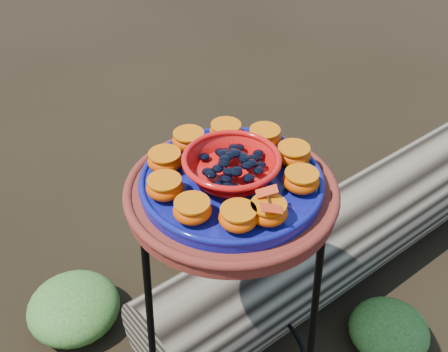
{
  "coord_description": "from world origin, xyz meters",
  "views": [
    {
      "loc": [
        -0.05,
        -0.86,
        1.44
      ],
      "look_at": [
        -0.01,
        0.0,
        0.76
      ],
      "focal_mm": 45.0,
      "sensor_mm": 36.0,
      "label": 1
    }
  ],
  "objects_px": {
    "plant_stand": "(230,311)",
    "red_bowl": "(232,168)",
    "terracotta_saucer": "(231,194)",
    "driftwood_log": "(358,225)",
    "cobalt_plate": "(231,183)"
  },
  "relations": [
    {
      "from": "plant_stand",
      "to": "red_bowl",
      "type": "relative_size",
      "value": 3.88
    },
    {
      "from": "terracotta_saucer",
      "to": "driftwood_log",
      "type": "height_order",
      "value": "terracotta_saucer"
    },
    {
      "from": "cobalt_plate",
      "to": "driftwood_log",
      "type": "distance_m",
      "value": 0.89
    },
    {
      "from": "terracotta_saucer",
      "to": "driftwood_log",
      "type": "distance_m",
      "value": 0.88
    },
    {
      "from": "plant_stand",
      "to": "driftwood_log",
      "type": "distance_m",
      "value": 0.7
    },
    {
      "from": "plant_stand",
      "to": "red_bowl",
      "type": "height_order",
      "value": "red_bowl"
    },
    {
      "from": "cobalt_plate",
      "to": "red_bowl",
      "type": "distance_m",
      "value": 0.04
    },
    {
      "from": "plant_stand",
      "to": "driftwood_log",
      "type": "relative_size",
      "value": 0.43
    },
    {
      "from": "plant_stand",
      "to": "red_bowl",
      "type": "xyz_separation_m",
      "value": [
        0.0,
        0.0,
        0.43
      ]
    },
    {
      "from": "plant_stand",
      "to": "red_bowl",
      "type": "distance_m",
      "value": 0.43
    },
    {
      "from": "plant_stand",
      "to": "terracotta_saucer",
      "type": "distance_m",
      "value": 0.37
    },
    {
      "from": "cobalt_plate",
      "to": "terracotta_saucer",
      "type": "bearing_deg",
      "value": 0.0
    },
    {
      "from": "cobalt_plate",
      "to": "driftwood_log",
      "type": "bearing_deg",
      "value": 47.6
    },
    {
      "from": "plant_stand",
      "to": "cobalt_plate",
      "type": "height_order",
      "value": "cobalt_plate"
    },
    {
      "from": "cobalt_plate",
      "to": "driftwood_log",
      "type": "xyz_separation_m",
      "value": [
        0.45,
        0.49,
        -0.59
      ]
    }
  ]
}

